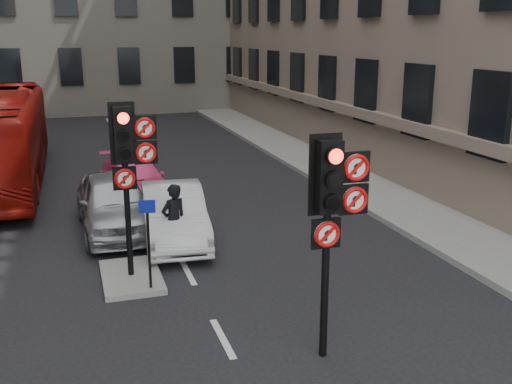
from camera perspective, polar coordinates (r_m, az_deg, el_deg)
pavement_right at (r=21.66m, az=8.75°, el=1.67°), size 3.00×50.00×0.16m
centre_island at (r=12.91m, az=-11.79°, el=-7.90°), size 1.20×2.00×0.12m
signal_near at (r=9.03m, az=7.35°, el=-0.77°), size 0.91×0.40×3.58m
signal_far at (r=12.14m, az=-12.04°, el=3.69°), size 0.91×0.40×3.58m
car_silver at (r=15.89m, az=-13.37°, el=-0.98°), size 1.91×4.45×1.50m
car_white at (r=14.88m, az=-7.86°, el=-2.07°), size 1.79×4.24×1.36m
car_pink at (r=18.81m, az=-11.51°, el=1.17°), size 2.08×4.36×1.23m
motorcycle at (r=17.87m, az=-11.50°, el=0.03°), size 0.56×1.65×0.97m
motorcyclist at (r=13.69m, az=-7.83°, el=-2.77°), size 0.75×0.64×1.74m
info_sign at (r=11.75m, az=-10.22°, el=-3.75°), size 0.31×0.12×1.81m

